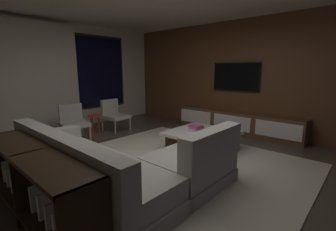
% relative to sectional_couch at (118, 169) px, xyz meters
% --- Properties ---
extents(floor, '(9.20, 9.20, 0.00)m').
position_rel_sectional_couch_xyz_m(floor, '(0.84, 0.06, -0.29)').
color(floor, '#473D33').
extents(back_wall_with_window, '(6.60, 0.30, 2.70)m').
position_rel_sectional_couch_xyz_m(back_wall_with_window, '(0.78, 3.68, 1.05)').
color(back_wall_with_window, beige).
rests_on(back_wall_with_window, floor).
extents(media_wall, '(0.12, 7.80, 2.70)m').
position_rel_sectional_couch_xyz_m(media_wall, '(3.90, 0.06, 1.06)').
color(media_wall, brown).
rests_on(media_wall, floor).
extents(area_rug, '(3.20, 3.80, 0.01)m').
position_rel_sectional_couch_xyz_m(area_rug, '(1.19, -0.04, -0.28)').
color(area_rug, beige).
rests_on(area_rug, floor).
extents(sectional_couch, '(1.98, 2.50, 0.82)m').
position_rel_sectional_couch_xyz_m(sectional_couch, '(0.00, 0.00, 0.00)').
color(sectional_couch, gray).
rests_on(sectional_couch, floor).
extents(coffee_table, '(1.16, 1.16, 0.36)m').
position_rel_sectional_couch_xyz_m(coffee_table, '(2.01, 0.07, -0.10)').
color(coffee_table, black).
rests_on(coffee_table, floor).
extents(book_stack_on_coffee_table, '(0.30, 0.23, 0.11)m').
position_rel_sectional_couch_xyz_m(book_stack_on_coffee_table, '(2.00, 0.20, 0.12)').
color(book_stack_on_coffee_table, '#CFACBB').
rests_on(book_stack_on_coffee_table, coffee_table).
extents(accent_chair_near_window, '(0.58, 0.59, 0.78)m').
position_rel_sectional_couch_xyz_m(accent_chair_near_window, '(1.76, 2.57, 0.14)').
color(accent_chair_near_window, '#B2ADA0').
rests_on(accent_chair_near_window, floor).
extents(accent_chair_by_curtain, '(0.63, 0.65, 0.78)m').
position_rel_sectional_couch_xyz_m(accent_chair_by_curtain, '(0.69, 2.55, 0.14)').
color(accent_chair_by_curtain, '#B2ADA0').
rests_on(accent_chair_by_curtain, floor).
extents(side_stool, '(0.32, 0.32, 0.46)m').
position_rel_sectional_couch_xyz_m(side_stool, '(1.24, 2.62, 0.08)').
color(side_stool, red).
rests_on(side_stool, floor).
extents(media_console, '(0.46, 3.10, 0.52)m').
position_rel_sectional_couch_xyz_m(media_console, '(3.62, 0.11, -0.04)').
color(media_console, brown).
rests_on(media_console, floor).
extents(mounted_tv, '(0.05, 1.19, 0.69)m').
position_rel_sectional_couch_xyz_m(mounted_tv, '(3.80, 0.31, 1.06)').
color(mounted_tv, black).
extents(console_table_behind_couch, '(0.40, 2.10, 0.74)m').
position_rel_sectional_couch_xyz_m(console_table_behind_couch, '(-0.91, 0.13, 0.13)').
color(console_table_behind_couch, black).
rests_on(console_table_behind_couch, floor).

